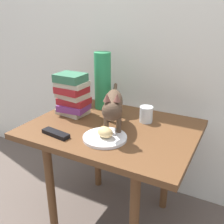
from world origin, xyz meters
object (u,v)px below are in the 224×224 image
at_px(cat, 113,105).
at_px(book_stack, 72,95).
at_px(side_table, 112,140).
at_px(candle_jar, 146,115).
at_px(bread_roll, 105,132).
at_px(tv_remote, 56,134).
at_px(plate, 105,138).
at_px(green_vase, 103,81).

relative_size(cat, book_stack, 1.86).
bearing_deg(side_table, candle_jar, 46.60).
bearing_deg(bread_roll, tv_remote, -162.54).
xyz_separation_m(plate, candle_jar, (0.10, 0.28, 0.03)).
bearing_deg(candle_jar, cat, -123.21).
xyz_separation_m(plate, bread_roll, (0.01, -0.01, 0.03)).
bearing_deg(cat, bread_roll, -80.56).
distance_m(cat, green_vase, 0.32).
bearing_deg(book_stack, candle_jar, 13.25).
height_order(plate, cat, cat).
height_order(side_table, cat, cat).
bearing_deg(bread_roll, cat, 99.44).
bearing_deg(book_stack, cat, -13.71).
bearing_deg(candle_jar, bread_roll, -107.78).
bearing_deg(cat, side_table, 127.13).
height_order(book_stack, green_vase, green_vase).
relative_size(green_vase, tv_remote, 2.23).
distance_m(green_vase, tv_remote, 0.46).
height_order(book_stack, tv_remote, book_stack).
bearing_deg(tv_remote, bread_roll, 25.19).
distance_m(book_stack, green_vase, 0.20).
bearing_deg(side_table, plate, -75.38).
bearing_deg(bread_roll, book_stack, 149.28).
xyz_separation_m(side_table, bread_roll, (0.04, -0.14, 0.12)).
height_order(cat, green_vase, green_vase).
bearing_deg(side_table, cat, -52.87).
distance_m(side_table, plate, 0.17).
bearing_deg(tv_remote, green_vase, 96.24).
bearing_deg(tv_remote, side_table, 56.53).
relative_size(plate, book_stack, 0.87).
xyz_separation_m(side_table, green_vase, (-0.18, 0.22, 0.25)).
xyz_separation_m(plate, book_stack, (-0.31, 0.18, 0.11)).
relative_size(book_stack, green_vase, 0.71).
xyz_separation_m(side_table, book_stack, (-0.27, 0.04, 0.20)).
bearing_deg(book_stack, tv_remote, -71.85).
bearing_deg(cat, green_vase, 129.07).
distance_m(cat, book_stack, 0.30).
bearing_deg(plate, green_vase, 121.10).
distance_m(bread_roll, green_vase, 0.44).
distance_m(bread_roll, candle_jar, 0.30).
relative_size(plate, green_vase, 0.61).
height_order(bread_roll, cat, cat).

